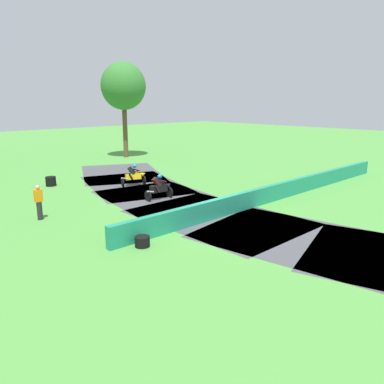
% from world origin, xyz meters
% --- Properties ---
extents(ground_plane, '(120.00, 120.00, 0.00)m').
position_xyz_m(ground_plane, '(0.00, 0.00, 0.00)').
color(ground_plane, '#4C933D').
extents(track_asphalt, '(10.30, 35.00, 0.01)m').
position_xyz_m(track_asphalt, '(1.30, -0.01, 0.00)').
color(track_asphalt, '#47474C').
rests_on(track_asphalt, ground).
extents(safety_barrier, '(22.19, 0.50, 0.90)m').
position_xyz_m(safety_barrier, '(5.23, -0.05, 0.45)').
color(safety_barrier, '#1E8466').
rests_on(safety_barrier, ground).
extents(motorcycle_lead_yellow, '(1.71, 1.21, 1.43)m').
position_xyz_m(motorcycle_lead_yellow, '(1.23, 8.37, 0.66)').
color(motorcycle_lead_yellow, black).
rests_on(motorcycle_lead_yellow, ground).
extents(motorcycle_chase_black, '(1.71, 0.82, 1.42)m').
position_xyz_m(motorcycle_chase_black, '(0.22, 4.55, 0.66)').
color(motorcycle_chase_black, black).
rests_on(motorcycle_chase_black, ground).
extents(tire_stack_near, '(0.65, 0.65, 0.60)m').
position_xyz_m(tire_stack_near, '(-2.73, 11.96, 0.30)').
color(tire_stack_near, black).
rests_on(tire_stack_near, ground).
extents(tire_stack_mid_a, '(0.57, 0.57, 0.40)m').
position_xyz_m(tire_stack_mid_a, '(-4.73, -0.52, 0.20)').
color(tire_stack_mid_a, black).
rests_on(tire_stack_mid_a, ground).
extents(track_marshal, '(0.34, 0.24, 1.63)m').
position_xyz_m(track_marshal, '(-6.14, 5.42, 0.82)').
color(track_marshal, '#232328').
rests_on(track_marshal, ground).
extents(traffic_cone, '(0.28, 0.28, 0.44)m').
position_xyz_m(traffic_cone, '(5.47, 1.56, 0.22)').
color(traffic_cone, orange).
rests_on(traffic_cone, ground).
extents(tree_mid_rise, '(4.15, 4.15, 8.82)m').
position_xyz_m(tree_mid_rise, '(8.00, 19.28, 6.59)').
color(tree_mid_rise, brown).
rests_on(tree_mid_rise, ground).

